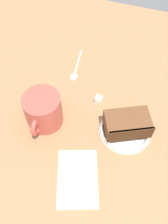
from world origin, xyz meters
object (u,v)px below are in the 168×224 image
(tea_mug, at_px, (43,111))
(sugar_cube, at_px, (99,99))
(small_plate, at_px, (126,128))
(cake_slice, at_px, (127,124))
(teaspoon, at_px, (75,71))
(folded_napkin, at_px, (78,178))

(tea_mug, relative_size, sugar_cube, 6.75)
(tea_mug, height_order, sugar_cube, tea_mug)
(sugar_cube, bearing_deg, tea_mug, 42.34)
(small_plate, bearing_deg, tea_mug, 11.14)
(cake_slice, distance_m, tea_mug, 0.21)
(cake_slice, bearing_deg, teaspoon, -38.31)
(small_plate, xyz_separation_m, tea_mug, (0.21, 0.04, 0.04))
(small_plate, xyz_separation_m, cake_slice, (-0.00, 0.00, 0.03))
(sugar_cube, bearing_deg, teaspoon, -40.69)
(teaspoon, height_order, sugar_cube, sugar_cube)
(folded_napkin, bearing_deg, small_plate, -114.77)
(small_plate, bearing_deg, sugar_cube, -34.91)
(teaspoon, height_order, folded_napkin, teaspoon)
(folded_napkin, xyz_separation_m, sugar_cube, (0.02, -0.23, 0.01))
(cake_slice, xyz_separation_m, tea_mug, (0.21, 0.04, 0.01))
(small_plate, height_order, cake_slice, cake_slice)
(cake_slice, bearing_deg, tea_mug, 10.44)
(small_plate, height_order, tea_mug, tea_mug)
(cake_slice, relative_size, tea_mug, 1.08)
(folded_napkin, height_order, sugar_cube, sugar_cube)
(tea_mug, height_order, teaspoon, tea_mug)
(folded_napkin, bearing_deg, tea_mug, -42.18)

